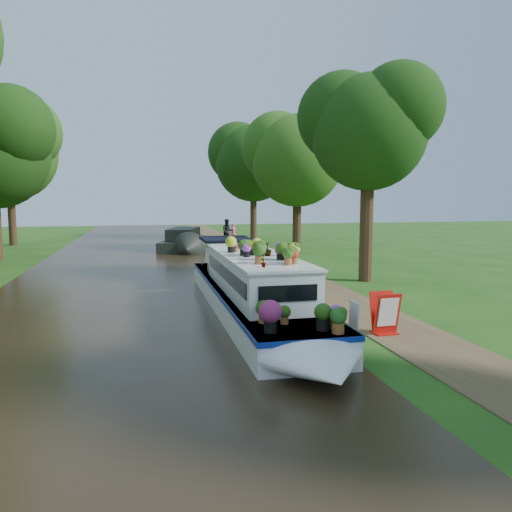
# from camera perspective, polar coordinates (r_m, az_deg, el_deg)

# --- Properties ---
(ground) EXTENTS (100.00, 100.00, 0.00)m
(ground) POSITION_cam_1_polar(r_m,az_deg,el_deg) (17.79, 5.31, -4.84)
(ground) COLOR #1E4A12
(ground) RESTS_ON ground
(canal_water) EXTENTS (10.00, 100.00, 0.02)m
(canal_water) POSITION_cam_1_polar(r_m,az_deg,el_deg) (16.94, -14.46, -5.58)
(canal_water) COLOR black
(canal_water) RESTS_ON ground
(towpath) EXTENTS (2.20, 100.00, 0.03)m
(towpath) POSITION_cam_1_polar(r_m,az_deg,el_deg) (18.19, 8.92, -4.59)
(towpath) COLOR #503E25
(towpath) RESTS_ON ground
(plant_boat) EXTENTS (2.29, 13.52, 2.28)m
(plant_boat) POSITION_cam_1_polar(r_m,az_deg,el_deg) (14.82, -0.13, -3.78)
(plant_boat) COLOR white
(plant_boat) RESTS_ON canal_water
(tree_near_overhang) EXTENTS (5.52, 5.28, 8.99)m
(tree_near_overhang) POSITION_cam_1_polar(r_m,az_deg,el_deg) (21.91, 12.68, 14.53)
(tree_near_overhang) COLOR #321F10
(tree_near_overhang) RESTS_ON ground
(tree_near_mid) EXTENTS (6.90, 6.60, 9.40)m
(tree_near_mid) POSITION_cam_1_polar(r_m,az_deg,el_deg) (33.29, 4.70, 11.63)
(tree_near_mid) COLOR #321F10
(tree_near_mid) RESTS_ON ground
(tree_near_far) EXTENTS (7.59, 7.26, 10.30)m
(tree_near_far) POSITION_cam_1_polar(r_m,az_deg,el_deg) (43.82, -0.35, 11.24)
(tree_near_far) COLOR #321F10
(tree_near_far) RESTS_ON ground
(tree_far_d) EXTENTS (8.05, 7.70, 10.85)m
(tree_far_d) POSITION_cam_1_polar(r_m,az_deg,el_deg) (41.95, -26.48, 11.24)
(tree_far_d) COLOR #321F10
(tree_far_d) RESTS_ON ground
(second_boat) EXTENTS (3.85, 8.03, 1.48)m
(second_boat) POSITION_cam_1_polar(r_m,az_deg,el_deg) (34.54, -8.29, 1.70)
(second_boat) COLOR #222721
(second_boat) RESTS_ON canal_water
(sandwich_board) EXTENTS (0.69, 0.57, 1.09)m
(sandwich_board) POSITION_cam_1_polar(r_m,az_deg,el_deg) (13.42, 14.54, -6.55)
(sandwich_board) COLOR #B8140D
(sandwich_board) RESTS_ON towpath
(pedestrian_pink) EXTENTS (0.57, 0.39, 1.50)m
(pedestrian_pink) POSITION_cam_1_polar(r_m,az_deg,el_deg) (39.96, -2.61, 2.69)
(pedestrian_pink) COLOR #C75295
(pedestrian_pink) RESTS_ON towpath
(pedestrian_dark) EXTENTS (0.96, 0.77, 1.90)m
(pedestrian_dark) POSITION_cam_1_polar(r_m,az_deg,el_deg) (38.52, -3.28, 2.83)
(pedestrian_dark) COLOR black
(pedestrian_dark) RESTS_ON towpath
(verge_plant) EXTENTS (0.46, 0.43, 0.40)m
(verge_plant) POSITION_cam_1_polar(r_m,az_deg,el_deg) (18.19, 3.92, -3.94)
(verge_plant) COLOR #1E5E1C
(verge_plant) RESTS_ON ground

